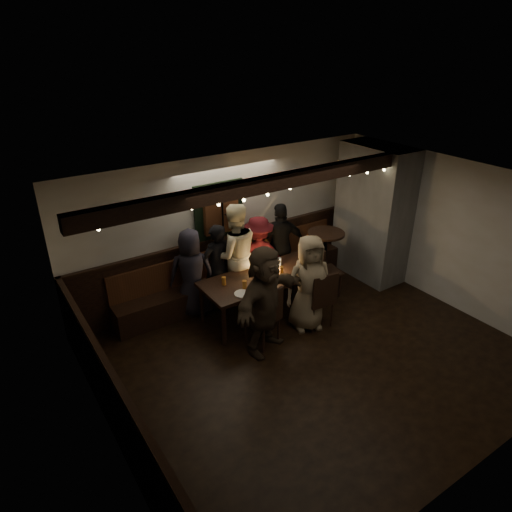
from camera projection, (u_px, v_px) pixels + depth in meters
room at (311, 244)px, 8.01m from camera, size 6.02×5.01×2.62m
dining_table at (263, 280)px, 7.64m from camera, size 2.10×0.90×0.91m
chair_near_left at (267, 314)px, 6.94m from camera, size 0.55×0.55×0.99m
chair_near_right at (321, 297)px, 7.37m from camera, size 0.51×0.51×1.01m
chair_end at (323, 268)px, 8.29m from camera, size 0.54×0.54×1.02m
high_top at (325, 252)px, 8.60m from camera, size 0.69×0.69×1.10m
person_a at (192, 273)px, 7.67m from camera, size 0.89×0.75×1.56m
person_b at (217, 267)px, 7.84m from camera, size 0.61×0.43×1.57m
person_c at (234, 254)px, 7.96m from camera, size 1.05×0.90×1.87m
person_d at (258, 256)px, 8.33m from camera, size 1.10×0.86×1.50m
person_e at (281, 246)px, 8.53m from camera, size 1.05×0.70×1.66m
person_f at (265, 300)px, 6.73m from camera, size 1.68×1.04×1.72m
person_g at (309, 283)px, 7.28m from camera, size 0.92×0.73×1.63m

